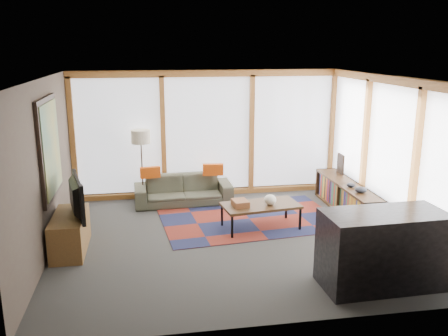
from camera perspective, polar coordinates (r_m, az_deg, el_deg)
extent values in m
plane|color=#30302E|center=(7.82, 0.48, -8.56)|extent=(5.50, 5.50, 0.00)
cube|color=#463731|center=(7.47, -20.78, -0.12)|extent=(0.04, 5.00, 2.60)
cube|color=#463731|center=(5.07, 5.34, -5.90)|extent=(5.50, 0.04, 2.60)
cube|color=silver|center=(7.21, 0.52, 10.82)|extent=(5.50, 5.00, 0.04)
cube|color=white|center=(9.80, -1.96, 4.12)|extent=(5.30, 0.02, 2.35)
cube|color=white|center=(8.31, 19.33, 1.41)|extent=(0.02, 4.80, 2.35)
cube|color=black|center=(7.69, -20.27, 2.25)|extent=(0.05, 1.35, 1.55)
cube|color=gold|center=(7.69, -20.05, 2.26)|extent=(0.02, 1.20, 1.40)
cube|color=maroon|center=(8.69, 3.05, -6.12)|extent=(3.32, 2.32, 0.01)
imported|color=#393D2E|center=(9.48, -4.93, -2.63)|extent=(1.94, 0.81, 0.56)
cube|color=#B8450D|center=(9.36, -8.87, -0.53)|extent=(0.40, 0.17, 0.21)
cube|color=#B8450D|center=(9.44, -1.33, -0.19)|extent=(0.42, 0.17, 0.23)
cube|color=brown|center=(8.03, 1.97, -4.24)|extent=(0.29, 0.34, 0.10)
ellipsoid|color=silver|center=(8.12, 5.57, -3.81)|extent=(0.23, 0.23, 0.18)
ellipsoid|color=black|center=(8.62, 16.13, -2.52)|extent=(0.24, 0.24, 0.11)
ellipsoid|color=black|center=(8.90, 15.02, -1.99)|extent=(0.19, 0.19, 0.08)
cube|color=black|center=(9.77, 13.84, 0.50)|extent=(0.05, 0.30, 0.40)
cube|color=brown|center=(7.69, -18.04, -7.44)|extent=(0.48, 1.14, 0.57)
imported|color=black|center=(7.44, -17.91, -3.36)|extent=(0.38, 1.05, 0.60)
cube|color=black|center=(6.57, 18.56, -9.25)|extent=(1.61, 0.80, 1.00)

